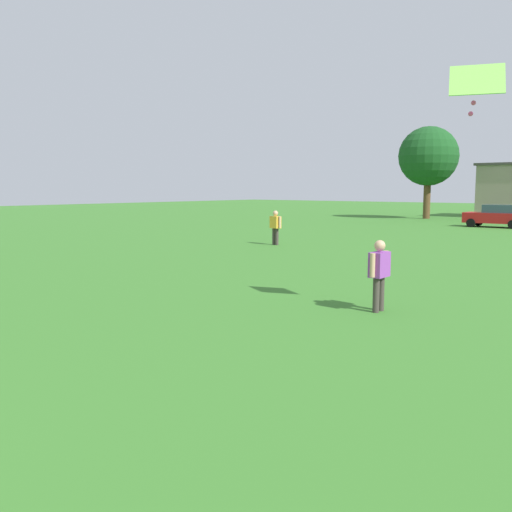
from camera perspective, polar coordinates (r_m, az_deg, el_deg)
ground_plane at (r=30.75m, az=23.03°, el=0.95°), size 160.00×160.00×0.00m
adult_bystander at (r=13.48m, az=12.41°, el=-1.34°), size 0.32×0.81×1.70m
bystander_near_trees at (r=28.74m, az=1.99°, el=3.21°), size 0.81×0.46×1.76m
kite at (r=13.04m, az=21.49°, el=16.05°), size 1.19×0.84×1.09m
parked_car_red_0 at (r=45.18m, az=23.25°, el=3.77°), size 4.30×2.02×1.68m
tree_far_left at (r=55.86m, az=17.11°, el=9.64°), size 5.54×5.54×8.64m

